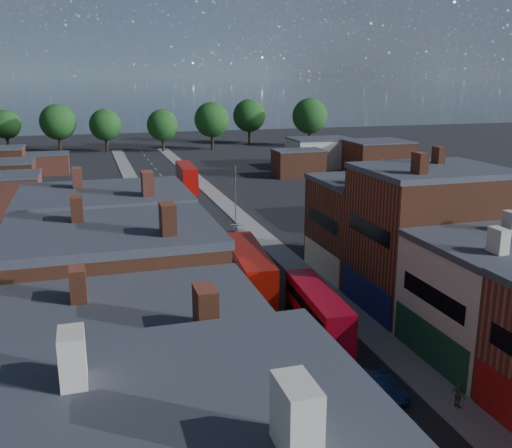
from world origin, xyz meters
TOP-DOWN VIEW (x-y plane):
  - pavement_west at (-6.50, 50.00)m, footprint 3.00×200.00m
  - pavement_east at (6.50, 50.00)m, footprint 3.00×200.00m
  - lamp_post_2 at (-5.20, 30.00)m, footprint 0.25×0.70m
  - lamp_post_3 at (5.20, 60.00)m, footprint 0.25×0.70m
  - bus_0 at (-1.50, 29.75)m, footprint 3.92×12.50m
  - bus_1 at (1.50, 20.48)m, footprint 3.11×10.44m
  - bus_2 at (2.19, 83.64)m, footprint 3.34×11.78m
  - car_1 at (2.66, 12.12)m, footprint 2.00×4.30m
  - car_2 at (-2.59, 48.43)m, footprint 1.96×4.07m
  - car_3 at (3.80, 51.85)m, footprint 1.90×4.56m
  - ped_3 at (6.50, 9.27)m, footprint 0.70×1.06m

SIDE VIEW (x-z plane):
  - pavement_west at x=-6.50m, z-range 0.00..0.12m
  - pavement_east at x=6.50m, z-range 0.00..0.12m
  - car_2 at x=-2.59m, z-range 0.00..1.12m
  - car_3 at x=3.80m, z-range 0.00..1.31m
  - car_1 at x=2.66m, z-range 0.00..1.36m
  - ped_3 at x=6.50m, z-range 0.12..1.78m
  - bus_1 at x=1.50m, z-range 0.18..4.63m
  - bus_2 at x=2.19m, z-range 0.20..5.24m
  - bus_0 at x=-1.50m, z-range 0.21..5.52m
  - lamp_post_2 at x=-5.20m, z-range 0.64..8.77m
  - lamp_post_3 at x=5.20m, z-range 0.64..8.77m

